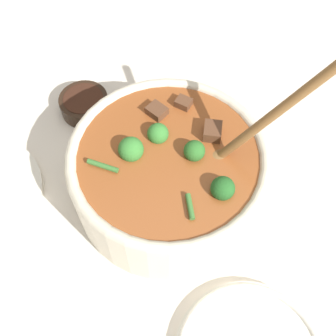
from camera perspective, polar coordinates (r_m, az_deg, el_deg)
name	(u,v)px	position (r m, az deg, el deg)	size (l,w,h in m)	color
ground_plane	(168,192)	(0.64, 0.00, -3.28)	(4.00, 4.00, 0.00)	silver
stew_bowl	(168,171)	(0.59, 0.05, -0.43)	(0.32, 0.27, 0.29)	beige
condiment_bowl	(84,104)	(0.74, -11.27, 8.56)	(0.08, 0.08, 0.03)	black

